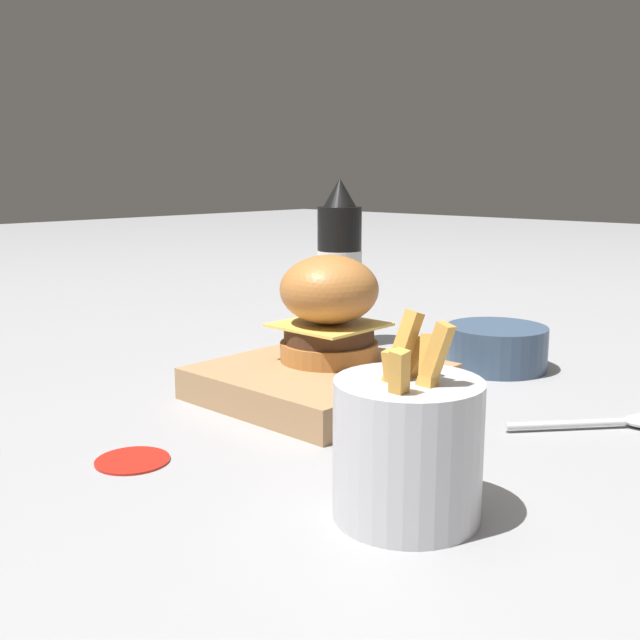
# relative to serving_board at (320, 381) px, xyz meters

# --- Properties ---
(ground_plane) EXTENTS (6.00, 6.00, 0.00)m
(ground_plane) POSITION_rel_serving_board_xyz_m (0.05, -0.03, -0.02)
(ground_plane) COLOR gray
(serving_board) EXTENTS (0.22, 0.21, 0.03)m
(serving_board) POSITION_rel_serving_board_xyz_m (0.00, 0.00, 0.00)
(serving_board) COLOR #A37A51
(serving_board) RESTS_ON ground_plane
(burger) EXTENTS (0.11, 0.11, 0.12)m
(burger) POSITION_rel_serving_board_xyz_m (0.02, 0.01, 0.08)
(burger) COLOR #AD6B33
(burger) RESTS_ON serving_board
(ketchup_bottle) EXTENTS (0.06, 0.06, 0.23)m
(ketchup_bottle) POSITION_rel_serving_board_xyz_m (0.20, 0.15, 0.09)
(ketchup_bottle) COLOR black
(ketchup_bottle) RESTS_ON ground_plane
(fries_basket) EXTENTS (0.10, 0.10, 0.15)m
(fries_basket) POSITION_rel_serving_board_xyz_m (-0.17, -0.24, 0.03)
(fries_basket) COLOR #B7B7BC
(fries_basket) RESTS_ON ground_plane
(side_bowl) EXTENTS (0.12, 0.12, 0.05)m
(side_bowl) POSITION_rel_serving_board_xyz_m (0.23, -0.08, 0.01)
(side_bowl) COLOR #384C66
(side_bowl) RESTS_ON ground_plane
(spoon) EXTENTS (0.13, 0.12, 0.01)m
(spoon) POSITION_rel_serving_board_xyz_m (0.12, -0.28, -0.01)
(spoon) COLOR silver
(spoon) RESTS_ON ground_plane
(ketchup_puddle) EXTENTS (0.06, 0.06, 0.00)m
(ketchup_puddle) POSITION_rel_serving_board_xyz_m (-0.24, -0.01, -0.01)
(ketchup_puddle) COLOR #B21E14
(ketchup_puddle) RESTS_ON ground_plane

